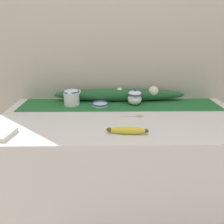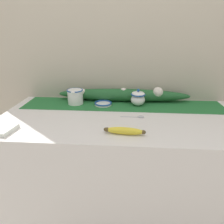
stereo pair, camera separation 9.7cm
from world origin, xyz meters
The scene contains 11 objects.
ground_plane centered at (0.00, 0.00, 0.00)m, with size 12.00×12.00×0.00m, color #B2A899.
countertop centered at (0.00, 0.00, 0.46)m, with size 1.59×0.72×0.93m, color silver.
back_wall centered at (0.00, 0.38, 1.20)m, with size 2.39×0.04×2.40m, color #B7AD99.
table_runner centered at (0.00, 0.21, 0.93)m, with size 1.47×0.27×0.00m, color #236B33.
cream_pitcher centered at (-0.36, 0.22, 0.99)m, with size 0.12×0.14×0.11m.
sugar_bowl centered at (0.11, 0.21, 0.99)m, with size 0.11×0.11×0.12m.
small_dish centered at (-0.15, 0.20, 0.94)m, with size 0.13×0.13×0.02m.
banana centered at (0.02, -0.24, 0.95)m, with size 0.23×0.06×0.04m.
spoon centered at (0.11, -0.01, 0.93)m, with size 0.15×0.03×0.01m.
napkin_stack centered at (-0.65, -0.25, 0.94)m, with size 0.13×0.13×0.02m, color white.
poinsettia_garland centered at (0.00, 0.30, 0.98)m, with size 1.02×0.11×0.12m.
Camera 2 is at (0.02, -1.18, 1.44)m, focal length 32.00 mm.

